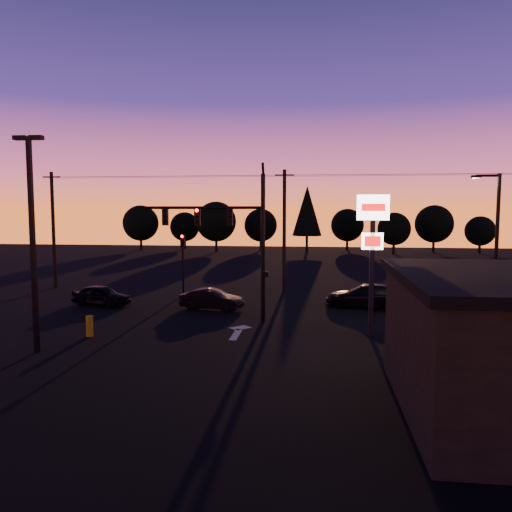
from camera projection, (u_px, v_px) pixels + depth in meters
The scene contains 24 objects.
ground at pixel (222, 339), 23.46m from camera, with size 120.00×120.00×0.00m, color black.
lane_arrow at pixel (238, 331), 25.05m from camera, with size 1.20×3.10×0.01m.
traffic_signal_mast at pixel (234, 231), 26.96m from camera, with size 6.79×0.52×8.58m.
secondary_signal at pixel (183, 256), 35.15m from camera, with size 0.30×0.31×4.35m.
parking_lot_light at pixel (32, 229), 20.91m from camera, with size 1.25×0.30×9.14m.
pylon_sign at pixel (373, 235), 23.65m from camera, with size 1.50×0.28×6.80m.
streetlight at pixel (495, 241), 26.82m from camera, with size 1.55×0.35×8.00m.
utility_pole_0 at pixel (53, 229), 38.79m from camera, with size 1.40×0.26×9.00m.
utility_pole_1 at pixel (284, 230), 36.63m from camera, with size 1.40×0.26×9.00m.
power_wires at pixel (285, 176), 36.26m from camera, with size 36.00×1.22×0.07m.
bollard at pixel (90, 326), 24.00m from camera, with size 0.33×0.33×1.00m, color #AD990E.
tree_0 at pixel (141, 223), 75.15m from camera, with size 5.36×5.36×6.74m.
tree_1 at pixel (185, 227), 77.45m from camera, with size 4.54×4.54×5.71m.
tree_2 at pixel (216, 222), 71.70m from camera, with size 5.77×5.78×7.26m.
tree_3 at pixel (261, 225), 74.99m from camera, with size 4.95×4.95×6.22m.
tree_4 at pixel (307, 211), 70.98m from camera, with size 4.18×4.18×9.50m.
tree_5 at pixel (347, 225), 75.41m from camera, with size 4.95×4.95×6.22m.
tree_6 at pixel (394, 229), 68.79m from camera, with size 4.54×4.54×5.71m.
tree_7 at pixel (434, 224), 70.97m from camera, with size 5.36×5.36×6.74m.
tree_8 at pixel (480, 231), 69.35m from camera, with size 4.12×4.12×5.19m.
car_left at pixel (101, 295), 31.78m from camera, with size 1.53×3.81×1.30m, color black.
car_mid at pixel (212, 299), 30.48m from camera, with size 1.34×3.84×1.26m, color black.
car_right at pixel (366, 296), 31.05m from camera, with size 2.07×5.08×1.47m, color black.
suv_parked at pixel (446, 337), 21.10m from camera, with size 2.32×5.03×1.40m, color black.
Camera 1 is at (4.35, -22.63, 6.10)m, focal length 35.00 mm.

